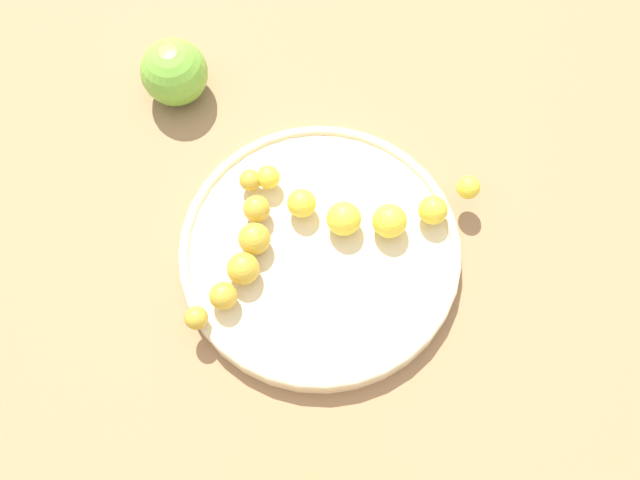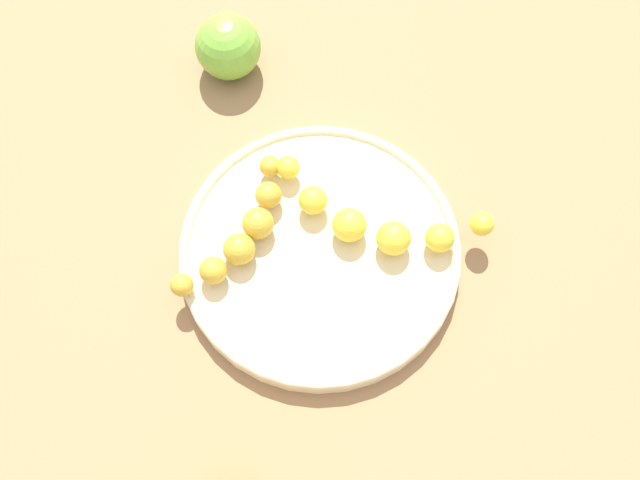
{
  "view_description": "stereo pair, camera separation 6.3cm",
  "coord_description": "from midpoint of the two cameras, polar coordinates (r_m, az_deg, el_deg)",
  "views": [
    {
      "loc": [
        0.23,
        0.08,
        0.62
      ],
      "look_at": [
        0.0,
        0.0,
        0.04
      ],
      "focal_mm": 39.4,
      "sensor_mm": 36.0,
      "label": 1
    },
    {
      "loc": [
        0.2,
        0.14,
        0.62
      ],
      "look_at": [
        0.0,
        0.0,
        0.04
      ],
      "focal_mm": 39.4,
      "sensor_mm": 36.0,
      "label": 2
    }
  ],
  "objects": [
    {
      "name": "ground_plane",
      "position": [
        0.67,
        2.69,
        -1.58
      ],
      "size": [
        2.4,
        2.4,
        0.0
      ],
      "primitive_type": "plane",
      "color": "#936D47"
    },
    {
      "name": "apple_green",
      "position": [
        0.75,
        -5.03,
        15.13
      ],
      "size": [
        0.07,
        0.07,
        0.07
      ],
      "primitive_type": "sphere",
      "color": "#72B238",
      "rests_on": "ground_plane"
    },
    {
      "name": "fruit_bowl",
      "position": [
        0.66,
        2.74,
        -1.2
      ],
      "size": [
        0.26,
        0.26,
        0.02
      ],
      "color": "beige",
      "rests_on": "ground_plane"
    },
    {
      "name": "banana_spotted",
      "position": [
        0.64,
        -3.52,
        0.26
      ],
      "size": [
        0.16,
        0.05,
        0.03
      ],
      "rotation": [
        0.0,
        0.0,
        1.61
      ],
      "color": "gold",
      "rests_on": "fruit_bowl"
    },
    {
      "name": "banana_yellow",
      "position": [
        0.65,
        7.25,
        1.2
      ],
      "size": [
        0.1,
        0.2,
        0.03
      ],
      "rotation": [
        0.0,
        0.0,
        0.29
      ],
      "color": "yellow",
      "rests_on": "fruit_bowl"
    }
  ]
}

